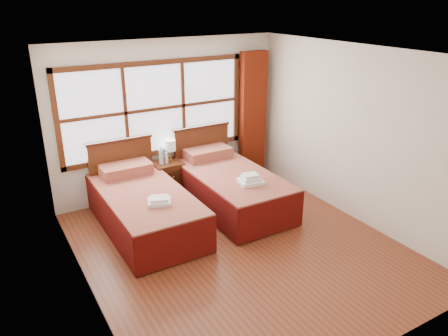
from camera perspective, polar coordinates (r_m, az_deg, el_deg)
floor at (r=6.10m, az=2.03°, el=-10.29°), size 4.50×4.50×0.00m
ceiling at (r=5.21m, az=2.42°, el=14.76°), size 4.50×4.50×0.00m
wall_back at (r=7.42m, az=-7.21°, el=6.47°), size 4.00×0.00×4.00m
wall_left at (r=4.82m, az=-18.30°, el=-3.03°), size 0.00×4.50×4.50m
wall_right at (r=6.76m, az=16.71°, el=4.18°), size 0.00×4.50×4.50m
window at (r=7.25m, az=-8.99°, el=7.64°), size 3.16×0.06×1.56m
curtain at (r=8.08m, az=3.75°, el=6.89°), size 0.50×0.16×2.30m
bed_left at (r=6.53m, az=-10.44°, el=-4.96°), size 1.14×2.21×1.11m
bed_right at (r=7.09m, az=0.66°, el=-2.33°), size 1.15×2.22×1.12m
nightstand at (r=7.46m, az=-7.29°, el=-1.50°), size 0.47×0.46×0.63m
towels_left at (r=5.99m, az=-8.45°, el=-4.25°), size 0.38×0.36×0.09m
towels_right at (r=6.54m, az=3.50°, el=-1.52°), size 0.40×0.37×0.15m
lamp at (r=7.35m, az=-7.04°, el=2.87°), size 0.18×0.18×0.36m
bottle_near at (r=7.25m, az=-8.20°, el=1.49°), size 0.07×0.07×0.28m
bottle_far at (r=7.27m, az=-7.52°, el=1.37°), size 0.06×0.06×0.22m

